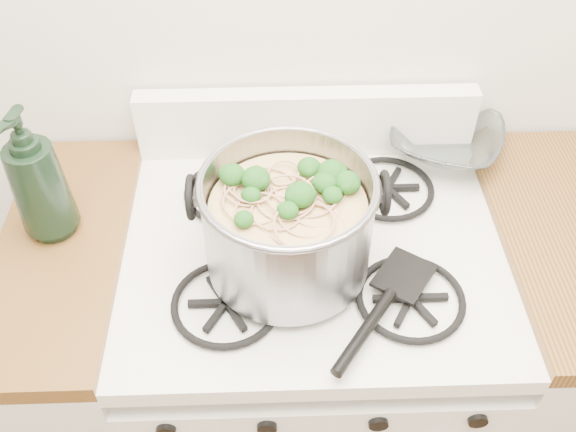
{
  "coord_description": "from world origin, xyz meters",
  "views": [
    {
      "loc": [
        -0.08,
        0.4,
        1.86
      ],
      "look_at": [
        -0.05,
        1.2,
        1.05
      ],
      "focal_mm": 40.0,
      "sensor_mm": 36.0,
      "label": 1
    }
  ],
  "objects": [
    {
      "name": "counter_left",
      "position": [
        -0.51,
        1.26,
        0.46
      ],
      "size": [
        0.25,
        0.65,
        0.92
      ],
      "color": "silver",
      "rests_on": "ground"
    },
    {
      "name": "spatula",
      "position": [
        0.16,
        1.16,
        0.94
      ],
      "size": [
        0.42,
        0.42,
        0.02
      ],
      "primitive_type": null,
      "rotation": [
        0.0,
        0.0,
        -0.61
      ],
      "color": "black",
      "rests_on": "gas_range"
    },
    {
      "name": "glass_bowl",
      "position": [
        0.31,
        1.53,
        0.94
      ],
      "size": [
        0.13,
        0.13,
        0.02
      ],
      "primitive_type": "imported",
      "rotation": [
        0.0,
        0.0,
        -0.4
      ],
      "color": "white",
      "rests_on": "gas_range"
    },
    {
      "name": "bottle",
      "position": [
        -0.52,
        1.31,
        1.06
      ],
      "size": [
        0.13,
        0.13,
        0.29
      ],
      "primitive_type": "imported",
      "rotation": [
        0.0,
        0.0,
        -0.23
      ],
      "color": "black",
      "rests_on": "counter_left"
    },
    {
      "name": "gas_range",
      "position": [
        0.0,
        1.26,
        0.44
      ],
      "size": [
        0.76,
        0.66,
        0.92
      ],
      "color": "white",
      "rests_on": "ground"
    },
    {
      "name": "stock_pot",
      "position": [
        -0.05,
        1.2,
        1.02
      ],
      "size": [
        0.35,
        0.32,
        0.21
      ],
      "color": "gray",
      "rests_on": "gas_range"
    }
  ]
}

